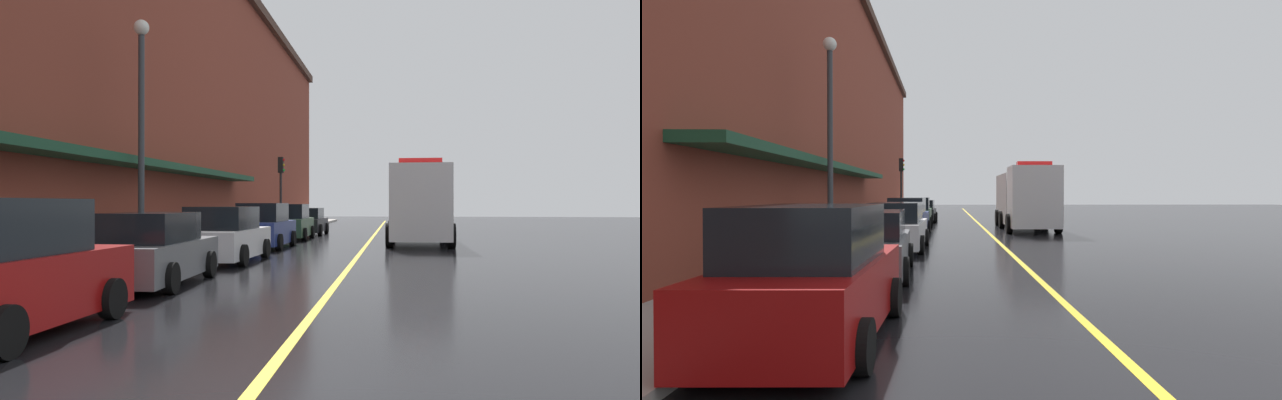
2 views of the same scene
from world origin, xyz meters
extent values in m
plane|color=black|center=(0.00, 25.00, 0.00)|extent=(112.00, 112.00, 0.00)
cube|color=#ADA8A0|center=(-6.20, 25.00, 0.07)|extent=(2.40, 70.00, 0.15)
cube|color=gold|center=(0.00, 25.00, 0.00)|extent=(0.16, 70.00, 0.01)
cube|color=brown|center=(-12.81, 24.00, 7.17)|extent=(10.83, 64.00, 14.33)
cube|color=#19472D|center=(-6.85, 16.00, 3.10)|extent=(1.20, 22.40, 0.24)
cube|color=maroon|center=(-4.02, 2.44, 0.64)|extent=(1.95, 4.25, 0.94)
cylinder|color=black|center=(-4.90, 3.76, 0.32)|extent=(0.24, 0.65, 0.64)
cylinder|color=black|center=(-3.06, 3.71, 0.32)|extent=(0.24, 0.65, 0.64)
cylinder|color=black|center=(-3.13, 1.11, 0.32)|extent=(0.24, 0.65, 0.64)
cube|color=#595B60|center=(-4.04, 7.85, 0.57)|extent=(1.92, 4.83, 0.79)
cube|color=black|center=(-4.04, 7.61, 1.28)|extent=(1.66, 2.68, 0.64)
cylinder|color=black|center=(-4.98, 9.29, 0.32)|extent=(0.24, 0.65, 0.64)
cylinder|color=black|center=(-3.22, 9.36, 0.32)|extent=(0.24, 0.65, 0.64)
cylinder|color=black|center=(-4.87, 6.34, 0.32)|extent=(0.24, 0.65, 0.64)
cylinder|color=black|center=(-3.11, 6.40, 0.32)|extent=(0.24, 0.65, 0.64)
cube|color=silver|center=(-3.95, 13.33, 0.60)|extent=(1.97, 4.56, 0.84)
cube|color=black|center=(-3.95, 13.10, 1.36)|extent=(1.74, 2.52, 0.69)
cylinder|color=black|center=(-4.87, 14.75, 0.32)|extent=(0.23, 0.64, 0.64)
cylinder|color=black|center=(-2.97, 14.71, 0.32)|extent=(0.23, 0.64, 0.64)
cylinder|color=black|center=(-4.92, 11.94, 0.32)|extent=(0.23, 0.64, 0.64)
cylinder|color=black|center=(-3.03, 11.91, 0.32)|extent=(0.23, 0.64, 0.64)
cube|color=navy|center=(-4.04, 19.53, 0.63)|extent=(1.90, 4.44, 0.90)
cube|color=black|center=(-4.05, 19.31, 1.45)|extent=(1.68, 2.46, 0.74)
cylinder|color=black|center=(-4.92, 20.92, 0.32)|extent=(0.24, 0.65, 0.64)
cylinder|color=black|center=(-3.10, 20.87, 0.32)|extent=(0.24, 0.65, 0.64)
cylinder|color=black|center=(-4.99, 18.19, 0.32)|extent=(0.24, 0.65, 0.64)
cylinder|color=black|center=(-3.17, 18.14, 0.32)|extent=(0.24, 0.65, 0.64)
cube|color=#2D5133|center=(-3.99, 25.63, 0.62)|extent=(1.74, 4.43, 0.88)
cube|color=black|center=(-3.99, 25.41, 1.41)|extent=(1.57, 2.43, 0.72)
cylinder|color=black|center=(-4.88, 27.00, 0.32)|extent=(0.22, 0.64, 0.64)
cylinder|color=black|center=(-3.12, 27.00, 0.32)|extent=(0.22, 0.64, 0.64)
cylinder|color=black|center=(-4.87, 24.26, 0.32)|extent=(0.22, 0.64, 0.64)
cylinder|color=black|center=(-3.11, 24.26, 0.32)|extent=(0.22, 0.64, 0.64)
cube|color=black|center=(-3.87, 30.70, 0.55)|extent=(1.90, 4.36, 0.75)
cube|color=black|center=(-3.88, 30.49, 1.24)|extent=(1.68, 2.41, 0.62)
cylinder|color=black|center=(-4.76, 32.06, 0.32)|extent=(0.23, 0.64, 0.64)
cylinder|color=black|center=(-2.93, 32.02, 0.32)|extent=(0.23, 0.64, 0.64)
cylinder|color=black|center=(-4.82, 29.38, 0.32)|extent=(0.23, 0.64, 0.64)
cylinder|color=black|center=(-2.99, 29.34, 0.32)|extent=(0.23, 0.64, 0.64)
cube|color=silver|center=(2.25, 20.17, 1.85)|extent=(2.50, 2.42, 3.09)
cube|color=silver|center=(2.30, 24.61, 1.72)|extent=(2.53, 5.83, 2.84)
cube|color=red|center=(2.25, 20.17, 3.51)|extent=(1.74, 0.62, 0.24)
cylinder|color=black|center=(3.51, 20.24, 0.50)|extent=(0.31, 1.00, 1.00)
cylinder|color=black|center=(1.00, 20.27, 0.50)|extent=(0.31, 1.00, 1.00)
cylinder|color=black|center=(3.54, 23.87, 0.50)|extent=(0.31, 1.00, 1.00)
cylinder|color=black|center=(1.04, 23.90, 0.50)|extent=(0.31, 1.00, 1.00)
cylinder|color=black|center=(3.57, 26.22, 0.50)|extent=(0.31, 1.00, 1.00)
cylinder|color=black|center=(1.07, 26.24, 0.50)|extent=(0.31, 1.00, 1.00)
cylinder|color=#4C4C51|center=(-5.35, 26.57, 0.68)|extent=(0.07, 0.07, 1.05)
cube|color=black|center=(-5.35, 26.57, 1.34)|extent=(0.14, 0.18, 0.28)
cylinder|color=#4C4C51|center=(-5.35, 19.52, 0.68)|extent=(0.07, 0.07, 1.05)
cube|color=black|center=(-5.35, 19.52, 1.34)|extent=(0.14, 0.18, 0.28)
cylinder|color=#33383D|center=(-5.95, 11.66, 3.40)|extent=(0.18, 0.18, 6.50)
sphere|color=white|center=(-5.95, 11.66, 6.87)|extent=(0.44, 0.44, 0.44)
cylinder|color=#232326|center=(-5.30, 29.78, 1.85)|extent=(0.14, 0.14, 3.40)
cube|color=black|center=(-5.30, 29.78, 4.00)|extent=(0.28, 0.36, 0.90)
sphere|color=red|center=(-5.14, 29.78, 4.30)|extent=(0.16, 0.16, 0.16)
sphere|color=gold|center=(-5.14, 29.78, 4.00)|extent=(0.16, 0.16, 0.16)
sphere|color=green|center=(-5.14, 29.78, 3.70)|extent=(0.16, 0.16, 0.16)
camera|label=1|loc=(1.39, -5.69, 1.81)|focal=35.48mm
camera|label=2|loc=(-2.19, -4.40, 2.04)|focal=27.53mm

